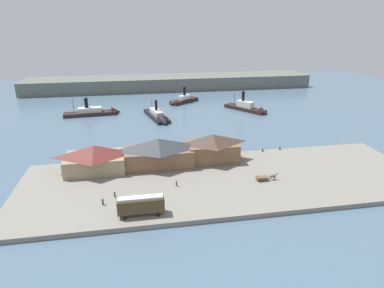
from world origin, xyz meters
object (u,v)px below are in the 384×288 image
at_px(pedestrian_by_tram, 177,184).
at_px(pedestrian_at_waters_edge, 103,202).
at_px(ferry_moored_east, 249,108).
at_px(pedestrian_standing_center, 115,194).
at_px(ferry_shed_central_terminal, 212,147).
at_px(ferry_shed_west_terminal, 159,152).
at_px(mooring_post_west, 263,150).
at_px(horse_cart, 266,177).
at_px(ferry_departing_north, 159,117).
at_px(ferry_approaching_east, 97,112).
at_px(ferry_outer_harbor, 182,101).
at_px(ferry_shed_east_terminal, 95,158).
at_px(mooring_post_east, 280,149).
at_px(street_tram, 141,205).

bearing_deg(pedestrian_by_tram, pedestrian_at_waters_edge, -161.46).
distance_m(pedestrian_at_waters_edge, ferry_moored_east, 100.32).
distance_m(pedestrian_standing_center, ferry_moored_east, 96.21).
bearing_deg(ferry_moored_east, ferry_shed_central_terminal, -119.31).
bearing_deg(ferry_shed_west_terminal, mooring_post_west, 7.96).
xyz_separation_m(ferry_shed_west_terminal, pedestrian_at_waters_edge, (-14.77, -19.97, -3.46)).
bearing_deg(horse_cart, ferry_shed_central_terminal, 125.54).
bearing_deg(ferry_departing_north, ferry_shed_west_terminal, -94.27).
height_order(ferry_moored_east, ferry_approaching_east, ferry_moored_east).
bearing_deg(pedestrian_at_waters_edge, pedestrian_by_tram, 18.54).
relative_size(ferry_shed_west_terminal, ferry_outer_harbor, 1.13).
relative_size(mooring_post_west, ferry_approaching_east, 0.03).
xyz_separation_m(ferry_shed_west_terminal, ferry_approaching_east, (-24.14, 64.27, -4.13)).
bearing_deg(pedestrian_by_tram, pedestrian_standing_center, -169.44).
bearing_deg(ferry_shed_central_terminal, ferry_approaching_east, 122.62).
bearing_deg(ferry_shed_east_terminal, horse_cart, -17.24).
distance_m(ferry_shed_west_terminal, ferry_moored_east, 75.61).
distance_m(horse_cart, mooring_post_west, 20.77).
distance_m(ferry_shed_central_terminal, mooring_post_east, 24.97).
bearing_deg(ferry_shed_east_terminal, pedestrian_standing_center, -69.77).
relative_size(mooring_post_east, ferry_approaching_east, 0.03).
xyz_separation_m(ferry_shed_central_terminal, pedestrian_at_waters_edge, (-31.19, -20.86, -3.47)).
bearing_deg(pedestrian_by_tram, ferry_shed_central_terminal, 48.65).
relative_size(pedestrian_standing_center, mooring_post_east, 1.79).
relative_size(street_tram, ferry_approaching_east, 0.39).
relative_size(ferry_shed_east_terminal, street_tram, 1.65).
bearing_deg(pedestrian_at_waters_edge, ferry_outer_harbor, 71.64).
height_order(ferry_shed_east_terminal, ferry_moored_east, ferry_moored_east).
distance_m(mooring_post_east, ferry_moored_east, 53.24).
distance_m(ferry_shed_central_terminal, ferry_moored_east, 65.52).
relative_size(ferry_shed_east_terminal, ferry_outer_harbor, 0.95).
height_order(street_tram, ferry_moored_east, ferry_moored_east).
distance_m(ferry_shed_east_terminal, mooring_post_east, 59.26).
relative_size(street_tram, ferry_departing_north, 0.40).
bearing_deg(pedestrian_by_tram, ferry_outer_harbor, 80.96).
xyz_separation_m(street_tram, horse_cart, (33.60, 11.00, -1.73)).
height_order(ferry_shed_east_terminal, ferry_outer_harbor, ferry_shed_east_terminal).
bearing_deg(street_tram, pedestrian_by_tram, 51.63).
bearing_deg(mooring_post_east, ferry_outer_harbor, 106.70).
height_order(pedestrian_at_waters_edge, ferry_departing_north, ferry_departing_north).
height_order(pedestrian_standing_center, ferry_moored_east, ferry_moored_east).
bearing_deg(pedestrian_by_tram, ferry_departing_north, 89.65).
bearing_deg(ferry_shed_west_terminal, ferry_moored_east, 50.09).
bearing_deg(street_tram, ferry_shed_central_terminal, 49.95).
bearing_deg(mooring_post_east, street_tram, -146.40).
bearing_deg(pedestrian_standing_center, pedestrian_by_tram, 10.56).
bearing_deg(ferry_departing_north, mooring_post_west, -56.69).
relative_size(street_tram, mooring_post_east, 11.42).
bearing_deg(pedestrian_standing_center, street_tram, -55.43).
height_order(ferry_shed_west_terminal, mooring_post_west, ferry_shed_west_terminal).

